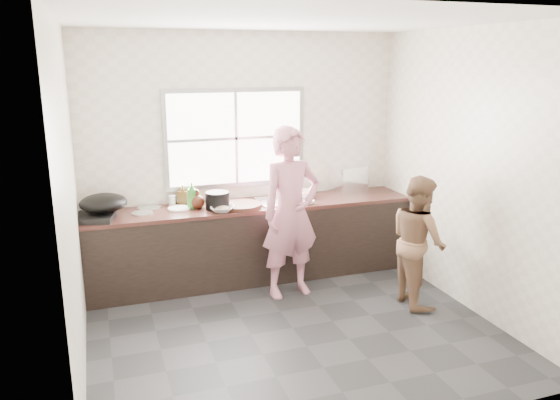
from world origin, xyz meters
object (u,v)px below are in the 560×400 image
object	(u,v)px
bottle_brown_tall	(183,195)
woman	(291,218)
person_side	(418,241)
black_pot	(217,200)
bowl_mince	(222,209)
bowl_held	(308,202)
cutting_board	(241,206)
pot_lid_left	(142,213)
bottle_brown_short	(197,200)
glass_jar	(172,200)
bowl_crabs	(305,195)
bottle_green	(192,195)
burner	(94,217)
wok	(103,203)
plate_food	(179,209)
pot_lid_right	(149,208)
dish_rack	(348,178)

from	to	relation	value
bottle_brown_tall	woman	bearing A→B (deg)	-38.88
person_side	black_pot	size ratio (longest dim) A/B	5.21
bowl_mince	bowl_held	bearing A→B (deg)	0.00
cutting_board	bowl_held	xyz separation A→B (m)	(0.73, -0.10, 0.01)
person_side	pot_lid_left	bearing A→B (deg)	70.24
bowl_held	bottle_brown_short	bearing A→B (deg)	169.07
glass_jar	bowl_crabs	bearing A→B (deg)	-6.32
person_side	bowl_crabs	bearing A→B (deg)	35.08
bottle_green	pot_lid_left	distance (m)	0.54
bottle_green	burner	xyz separation A→B (m)	(-0.99, -0.13, -0.12)
wok	burner	bearing A→B (deg)	-142.37
black_pot	wok	distance (m)	1.15
person_side	black_pot	xyz separation A→B (m)	(-1.77, 1.09, 0.29)
plate_food	black_pot	bearing A→B (deg)	-14.35
bottle_brown_short	burner	size ratio (longest dim) A/B	0.50
woman	wok	xyz separation A→B (m)	(-1.80, 0.53, 0.18)
bottle_brown_tall	wok	size ratio (longest dim) A/B	0.44
person_side	wok	size ratio (longest dim) A/B	2.81
burner	cutting_board	bearing A→B (deg)	-0.71
pot_lid_right	pot_lid_left	bearing A→B (deg)	-115.35
person_side	bowl_mince	world-z (taller)	person_side
bowl_crabs	pot_lid_left	xyz separation A→B (m)	(-1.83, -0.07, -0.03)
woman	pot_lid_left	world-z (taller)	woman
burner	pot_lid_left	distance (m)	0.48
bowl_crabs	bottle_green	distance (m)	1.31
wok	pot_lid_right	world-z (taller)	wok
glass_jar	dish_rack	xyz separation A→B (m)	(2.10, 0.00, 0.10)
woman	person_side	bearing A→B (deg)	-37.17
bowl_mince	pot_lid_left	xyz separation A→B (m)	(-0.79, 0.20, -0.03)
wok	pot_lid_right	distance (m)	0.52
bowl_mince	bowl_crabs	distance (m)	1.07
woman	bottle_brown_tall	size ratio (longest dim) A/B	7.94
plate_food	pot_lid_left	world-z (taller)	plate_food
cutting_board	bottle_brown_tall	distance (m)	0.67
bowl_held	wok	xyz separation A→B (m)	(-2.13, 0.19, 0.12)
bowl_mince	black_pot	distance (m)	0.15
plate_food	glass_jar	xyz separation A→B (m)	(-0.04, 0.20, 0.04)
pot_lid_left	bottle_brown_tall	bearing A→B (deg)	27.21
bottle_brown_tall	bottle_brown_short	bearing A→B (deg)	-60.67
woman	dish_rack	bearing A→B (deg)	29.14
plate_food	cutting_board	bearing A→B (deg)	-12.29
woman	bottle_green	size ratio (longest dim) A/B	5.72
burner	glass_jar	bearing A→B (deg)	21.85
black_pot	bottle_green	distance (m)	0.28
dish_rack	pot_lid_right	xyz separation A→B (m)	(-2.36, -0.05, -0.14)
bowl_mince	pot_lid_left	world-z (taller)	bowl_mince
cutting_board	wok	distance (m)	1.40
dish_rack	pot_lid_right	distance (m)	2.36
bowl_mince	black_pot	xyz separation A→B (m)	(-0.02, 0.14, 0.06)
glass_jar	dish_rack	world-z (taller)	dish_rack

